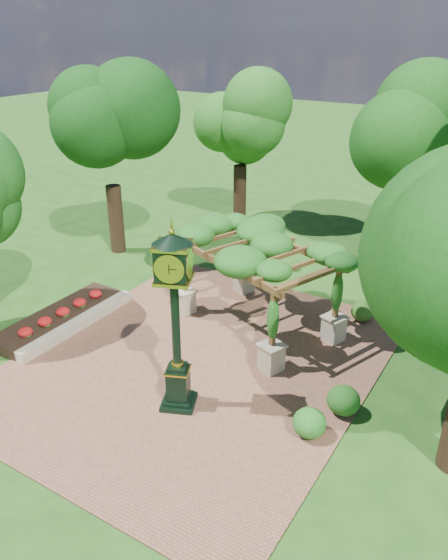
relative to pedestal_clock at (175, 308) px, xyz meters
The scene contains 13 objects.
ground 3.29m from the pedestal_clock, 125.12° to the left, with size 120.00×120.00×0.00m, color #1E4714.
brick_plaza 3.71m from the pedestal_clock, 109.63° to the left, with size 10.00×12.00×0.04m, color brown.
border_wall 6.22m from the pedestal_clock, 163.98° to the left, with size 0.35×5.00×0.40m, color #C6B793.
flower_bed 7.02m from the pedestal_clock, 166.20° to the left, with size 1.50×5.00×0.36m, color red.
pedestal_clock is the anchor object (origin of this frame).
pergola 4.91m from the pedestal_clock, 93.27° to the left, with size 6.13×4.95×3.35m.
sundial 10.08m from the pedestal_clock, 99.92° to the left, with size 0.63×0.63×1.01m.
shrub_front 4.45m from the pedestal_clock, 11.51° to the left, with size 0.85×0.85×0.76m, color #205E1B.
shrub_mid 5.13m from the pedestal_clock, 26.97° to the left, with size 0.89×0.89×0.80m, color #205618.
shrub_back 8.08m from the pedestal_clock, 69.01° to the left, with size 0.80×0.80×0.72m, color #2D5A1A.
tree_west_near 11.99m from the pedestal_clock, 139.48° to the left, with size 3.91×3.91×7.88m.
tree_west_far 15.51m from the pedestal_clock, 113.92° to the left, with size 3.49×3.49×7.66m.
tree_north 14.76m from the pedestal_clock, 79.79° to the left, with size 4.38×4.38×7.59m.
Camera 1 is at (8.08, -10.64, 9.52)m, focal length 35.00 mm.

